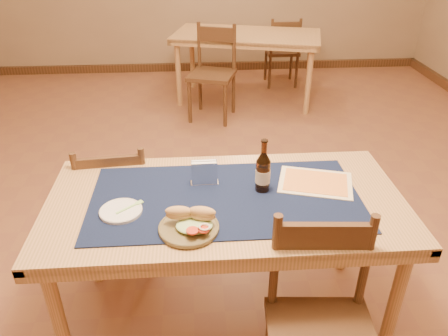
{
  "coord_description": "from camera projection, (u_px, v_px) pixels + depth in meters",
  "views": [
    {
      "loc": [
        -0.12,
        -2.42,
        1.85
      ],
      "look_at": [
        0.0,
        -0.7,
        0.85
      ],
      "focal_mm": 35.0,
      "sensor_mm": 36.0,
      "label": 1
    }
  ],
  "objects": [
    {
      "name": "room",
      "position": [
        215.0,
        13.0,
        2.32
      ],
      "size": [
        6.04,
        7.04,
        2.84
      ],
      "color": "brown",
      "rests_on": "ground"
    },
    {
      "name": "main_table",
      "position": [
        226.0,
        213.0,
        1.99
      ],
      "size": [
        1.6,
        0.8,
        0.75
      ],
      "color": "tan",
      "rests_on": "ground"
    },
    {
      "name": "placemat",
      "position": [
        226.0,
        198.0,
        1.95
      ],
      "size": [
        1.2,
        0.6,
        0.01
      ],
      "primitive_type": "cube",
      "color": "#0F1B3A",
      "rests_on": "main_table"
    },
    {
      "name": "baseboard",
      "position": [
        217.0,
        218.0,
        2.99
      ],
      "size": [
        6.0,
        7.0,
        0.1
      ],
      "color": "#4A2E1A",
      "rests_on": "ground"
    },
    {
      "name": "back_table",
      "position": [
        247.0,
        41.0,
        4.73
      ],
      "size": [
        1.7,
        1.14,
        0.75
      ],
      "color": "tan",
      "rests_on": "ground"
    },
    {
      "name": "chair_main_far",
      "position": [
        118.0,
        202.0,
        2.48
      ],
      "size": [
        0.42,
        0.42,
        0.84
      ],
      "color": "#4A2E1A",
      "rests_on": "ground"
    },
    {
      "name": "chair_main_near",
      "position": [
        322.0,
        329.0,
        1.68
      ],
      "size": [
        0.45,
        0.45,
        0.9
      ],
      "color": "#4A2E1A",
      "rests_on": "ground"
    },
    {
      "name": "chair_back_near",
      "position": [
        213.0,
        71.0,
        4.4
      ],
      "size": [
        0.54,
        0.54,
        0.93
      ],
      "color": "#4A2E1A",
      "rests_on": "ground"
    },
    {
      "name": "chair_back_far",
      "position": [
        282.0,
        50.0,
        5.28
      ],
      "size": [
        0.38,
        0.38,
        0.83
      ],
      "color": "#4A2E1A",
      "rests_on": "ground"
    },
    {
      "name": "sandwich_plate",
      "position": [
        190.0,
        224.0,
        1.74
      ],
      "size": [
        0.25,
        0.25,
        0.09
      ],
      "color": "brown",
      "rests_on": "placemat"
    },
    {
      "name": "side_plate",
      "position": [
        121.0,
        211.0,
        1.85
      ],
      "size": [
        0.18,
        0.18,
        0.02
      ],
      "color": "silver",
      "rests_on": "placemat"
    },
    {
      "name": "fork",
      "position": [
        132.0,
        206.0,
        1.87
      ],
      "size": [
        0.11,
        0.1,
        0.0
      ],
      "color": "#9ADA78",
      "rests_on": "side_plate"
    },
    {
      "name": "beer_bottle",
      "position": [
        263.0,
        172.0,
        1.96
      ],
      "size": [
        0.07,
        0.07,
        0.25
      ],
      "color": "#43220C",
      "rests_on": "placemat"
    },
    {
      "name": "napkin_holder",
      "position": [
        204.0,
        173.0,
        2.03
      ],
      "size": [
        0.13,
        0.05,
        0.11
      ],
      "color": "white",
      "rests_on": "placemat"
    },
    {
      "name": "menu_card",
      "position": [
        315.0,
        182.0,
        2.05
      ],
      "size": [
        0.39,
        0.33,
        0.01
      ],
      "color": "beige",
      "rests_on": "placemat"
    }
  ]
}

